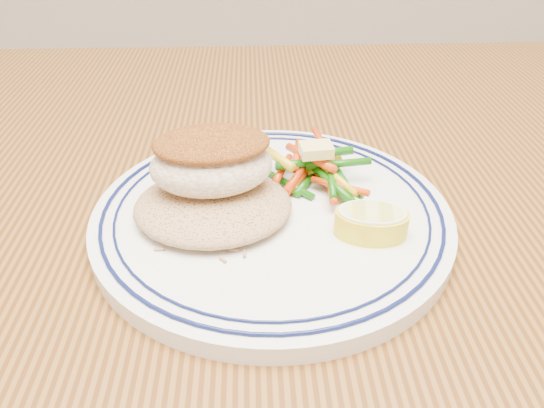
{
  "coord_description": "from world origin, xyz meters",
  "views": [
    {
      "loc": [
        -0.02,
        -0.37,
        1.01
      ],
      "look_at": [
        -0.01,
        -0.02,
        0.77
      ],
      "focal_mm": 35.0,
      "sensor_mm": 36.0,
      "label": 1
    }
  ],
  "objects_px": {
    "dining_table": "(276,292)",
    "vegetable_pile": "(315,170)",
    "rice_pilaf": "(213,202)",
    "plate": "(272,215)",
    "lemon_wedge": "(371,221)",
    "fish_fillet": "(212,160)"
  },
  "relations": [
    {
      "from": "plate",
      "to": "lemon_wedge",
      "type": "relative_size",
      "value": 4.84
    },
    {
      "from": "plate",
      "to": "lemon_wedge",
      "type": "xyz_separation_m",
      "value": [
        0.07,
        -0.04,
        0.02
      ]
    },
    {
      "from": "lemon_wedge",
      "to": "plate",
      "type": "bearing_deg",
      "value": 153.11
    },
    {
      "from": "fish_fillet",
      "to": "lemon_wedge",
      "type": "xyz_separation_m",
      "value": [
        0.12,
        -0.04,
        -0.03
      ]
    },
    {
      "from": "plate",
      "to": "rice_pilaf",
      "type": "bearing_deg",
      "value": -173.07
    },
    {
      "from": "fish_fillet",
      "to": "lemon_wedge",
      "type": "height_order",
      "value": "fish_fillet"
    },
    {
      "from": "plate",
      "to": "lemon_wedge",
      "type": "height_order",
      "value": "lemon_wedge"
    },
    {
      "from": "lemon_wedge",
      "to": "vegetable_pile",
      "type": "bearing_deg",
      "value": 114.34
    },
    {
      "from": "plate",
      "to": "fish_fillet",
      "type": "height_order",
      "value": "fish_fillet"
    },
    {
      "from": "dining_table",
      "to": "vegetable_pile",
      "type": "xyz_separation_m",
      "value": [
        0.03,
        0.02,
        0.13
      ]
    },
    {
      "from": "dining_table",
      "to": "plate",
      "type": "relative_size",
      "value": 5.22
    },
    {
      "from": "rice_pilaf",
      "to": "vegetable_pile",
      "type": "xyz_separation_m",
      "value": [
        0.08,
        0.04,
        0.0
      ]
    },
    {
      "from": "dining_table",
      "to": "vegetable_pile",
      "type": "bearing_deg",
      "value": 24.36
    },
    {
      "from": "plate",
      "to": "vegetable_pile",
      "type": "height_order",
      "value": "vegetable_pile"
    },
    {
      "from": "rice_pilaf",
      "to": "fish_fillet",
      "type": "height_order",
      "value": "fish_fillet"
    },
    {
      "from": "dining_table",
      "to": "lemon_wedge",
      "type": "bearing_deg",
      "value": -41.51
    },
    {
      "from": "dining_table",
      "to": "plate",
      "type": "bearing_deg",
      "value": -102.64
    },
    {
      "from": "fish_fillet",
      "to": "vegetable_pile",
      "type": "bearing_deg",
      "value": 19.19
    },
    {
      "from": "plate",
      "to": "rice_pilaf",
      "type": "distance_m",
      "value": 0.05
    },
    {
      "from": "plate",
      "to": "rice_pilaf",
      "type": "relative_size",
      "value": 2.32
    },
    {
      "from": "rice_pilaf",
      "to": "lemon_wedge",
      "type": "xyz_separation_m",
      "value": [
        0.12,
        -0.03,
        0.0
      ]
    },
    {
      "from": "rice_pilaf",
      "to": "fish_fillet",
      "type": "distance_m",
      "value": 0.03
    }
  ]
}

